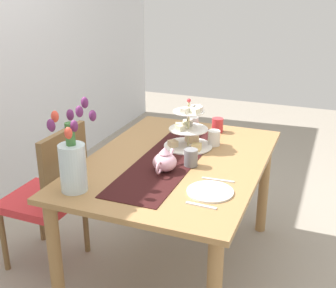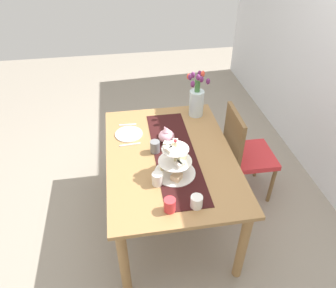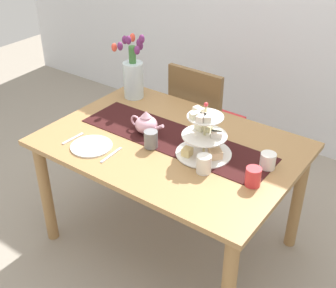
% 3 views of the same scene
% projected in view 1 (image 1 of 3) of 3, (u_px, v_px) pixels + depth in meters
% --- Properties ---
extents(ground_plane, '(8.00, 8.00, 0.00)m').
position_uv_depth(ground_plane, '(175.00, 267.00, 2.81)').
color(ground_plane, gray).
extents(dining_table, '(1.41, 0.98, 0.74)m').
position_uv_depth(dining_table, '(176.00, 177.00, 2.58)').
color(dining_table, '#A37747').
rests_on(dining_table, ground_plane).
extents(chair_left, '(0.43, 0.43, 0.91)m').
position_uv_depth(chair_left, '(51.00, 192.00, 2.67)').
color(chair_left, brown).
rests_on(chair_left, ground_plane).
extents(table_runner, '(1.15, 0.32, 0.00)m').
position_uv_depth(table_runner, '(170.00, 158.00, 2.55)').
color(table_runner, black).
rests_on(table_runner, dining_table).
extents(tiered_cake_stand, '(0.30, 0.30, 0.30)m').
position_uv_depth(tiered_cake_stand, '(188.00, 131.00, 2.69)').
color(tiered_cake_stand, beige).
rests_on(tiered_cake_stand, table_runner).
extents(teapot, '(0.24, 0.13, 0.14)m').
position_uv_depth(teapot, '(165.00, 161.00, 2.37)').
color(teapot, '#E5A8BC').
rests_on(teapot, table_runner).
extents(tulip_vase, '(0.24, 0.20, 0.45)m').
position_uv_depth(tulip_vase, '(72.00, 160.00, 2.13)').
color(tulip_vase, silver).
rests_on(tulip_vase, dining_table).
extents(cream_jug, '(0.08, 0.08, 0.08)m').
position_uv_depth(cream_jug, '(193.00, 123.00, 3.03)').
color(cream_jug, white).
rests_on(cream_jug, dining_table).
extents(dinner_plate_left, '(0.23, 0.23, 0.01)m').
position_uv_depth(dinner_plate_left, '(210.00, 192.00, 2.16)').
color(dinner_plate_left, white).
rests_on(dinner_plate_left, dining_table).
extents(fork_left, '(0.02, 0.15, 0.01)m').
position_uv_depth(fork_left, '(201.00, 205.00, 2.03)').
color(fork_left, silver).
rests_on(fork_left, dining_table).
extents(knife_left, '(0.02, 0.17, 0.01)m').
position_uv_depth(knife_left, '(218.00, 180.00, 2.29)').
color(knife_left, silver).
rests_on(knife_left, dining_table).
extents(mug_grey, '(0.08, 0.08, 0.09)m').
position_uv_depth(mug_grey, '(191.00, 158.00, 2.44)').
color(mug_grey, slate).
rests_on(mug_grey, table_runner).
extents(mug_white_text, '(0.08, 0.08, 0.09)m').
position_uv_depth(mug_white_text, '(214.00, 138.00, 2.74)').
color(mug_white_text, white).
rests_on(mug_white_text, dining_table).
extents(mug_orange, '(0.08, 0.08, 0.09)m').
position_uv_depth(mug_orange, '(217.00, 125.00, 2.97)').
color(mug_orange, red).
rests_on(mug_orange, dining_table).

